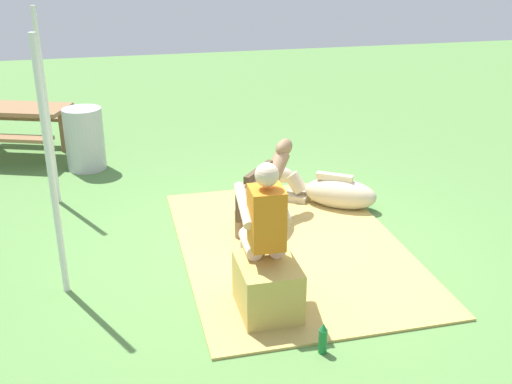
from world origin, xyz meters
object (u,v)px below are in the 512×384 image
at_px(hay_bale, 268,288).
at_px(soda_bottle, 323,338).
at_px(pony_standing, 262,185).
at_px(tent_pole_right, 47,110).
at_px(tent_pole_left, 51,172).
at_px(water_barrel, 85,139).
at_px(person_seated, 264,226).
at_px(pony_lying, 332,192).
at_px(picnic_bench, 17,118).

height_order(hay_bale, soda_bottle, hay_bale).
bearing_deg(hay_bale, soda_bottle, -156.89).
distance_m(pony_standing, tent_pole_right, 2.70).
height_order(pony_standing, tent_pole_left, tent_pole_left).
height_order(soda_bottle, tent_pole_left, tent_pole_left).
distance_m(water_barrel, tent_pole_left, 3.40).
bearing_deg(water_barrel, person_seated, -158.22).
xyz_separation_m(pony_lying, water_barrel, (2.07, 2.90, 0.25)).
height_order(pony_standing, tent_pole_right, tent_pole_right).
xyz_separation_m(hay_bale, pony_standing, (1.65, -0.37, 0.28)).
bearing_deg(person_seated, pony_standing, -13.71).
distance_m(pony_lying, soda_bottle, 2.89).
xyz_separation_m(soda_bottle, tent_pole_right, (3.61, 2.18, 1.04)).
distance_m(person_seated, water_barrel, 4.25).
relative_size(hay_bale, pony_standing, 0.55).
bearing_deg(person_seated, picnic_bench, 28.14).
height_order(pony_standing, water_barrel, pony_standing).
bearing_deg(water_barrel, soda_bottle, -158.77).
distance_m(pony_lying, picnic_bench, 4.84).
bearing_deg(tent_pole_right, picnic_bench, 17.85).
bearing_deg(person_seated, pony_lying, -35.51).
relative_size(tent_pole_right, picnic_bench, 1.26).
bearing_deg(hay_bale, tent_pole_right, 32.81).
bearing_deg(pony_lying, person_seated, 144.49).
height_order(hay_bale, water_barrel, water_barrel).
relative_size(tent_pole_left, picnic_bench, 1.26).
xyz_separation_m(pony_standing, tent_pole_left, (-0.86, 2.09, 0.65)).
bearing_deg(pony_standing, soda_bottle, 177.84).
bearing_deg(soda_bottle, water_barrel, 21.23).
bearing_deg(pony_lying, tent_pole_right, 74.09).
height_order(hay_bale, tent_pole_right, tent_pole_right).
relative_size(soda_bottle, water_barrel, 0.31).
bearing_deg(water_barrel, tent_pole_right, 163.67).
relative_size(tent_pole_left, tent_pole_right, 1.00).
bearing_deg(soda_bottle, tent_pole_left, 54.34).
xyz_separation_m(pony_lying, tent_pole_right, (0.92, 3.24, 0.98)).
bearing_deg(water_barrel, pony_lying, -125.49).
distance_m(person_seated, pony_lying, 2.36).
relative_size(pony_standing, pony_lying, 0.90).
distance_m(pony_standing, water_barrel, 3.13).
relative_size(person_seated, tent_pole_right, 0.58).
distance_m(person_seated, picnic_bench, 5.39).
bearing_deg(tent_pole_left, pony_standing, -67.48).
xyz_separation_m(pony_standing, soda_bottle, (-2.30, 0.09, -0.39)).
height_order(pony_standing, soda_bottle, pony_standing).
bearing_deg(pony_lying, hay_bale, 146.67).
xyz_separation_m(hay_bale, water_barrel, (4.10, 1.57, 0.19)).
height_order(person_seated, tent_pole_right, tent_pole_right).
bearing_deg(pony_standing, pony_lying, -68.35).
relative_size(hay_bale, water_barrel, 0.71).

